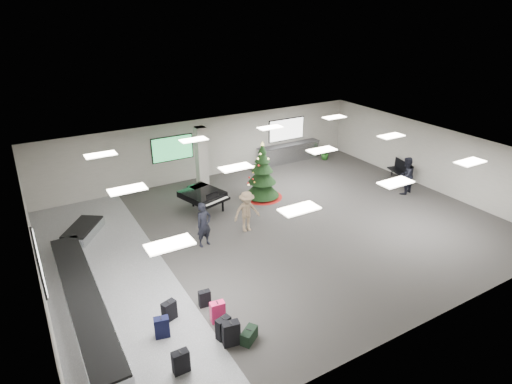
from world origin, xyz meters
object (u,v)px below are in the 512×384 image
grand_piano (203,195)px  bench (401,169)px  potted_plant_right (325,153)px  baggage_carousel (83,282)px  christmas_tree (262,179)px  traveler_b (247,212)px  potted_plant_left (257,164)px  traveler_a (204,225)px  pink_suitcase (218,312)px  traveler_bench (406,176)px  service_counter (289,153)px

grand_piano → bench: (10.66, -1.78, -0.24)m
potted_plant_right → baggage_carousel: bearing=-158.3°
bench → potted_plant_right: bench is taller
baggage_carousel → bench: size_ratio=5.91×
christmas_tree → traveler_b: 3.43m
traveler_b → potted_plant_left: size_ratio=1.98×
grand_piano → traveler_b: (0.82, -2.55, 0.08)m
grand_piano → potted_plant_left: (4.65, 3.10, -0.35)m
bench → traveler_a: 11.88m
baggage_carousel → pink_suitcase: size_ratio=14.12×
baggage_carousel → traveler_bench: 15.18m
grand_piano → traveler_a: (-1.18, -2.74, 0.10)m
service_counter → traveler_b: (-6.24, -6.08, 0.33)m
pink_suitcase → traveler_bench: size_ratio=0.37×
grand_piano → baggage_carousel: bearing=-167.7°
service_counter → traveler_b: 8.72m
traveler_a → potted_plant_right: size_ratio=2.18×
traveler_a → potted_plant_right: traveler_a is taller
christmas_tree → potted_plant_left: christmas_tree is taller
christmas_tree → bench: 7.78m
traveler_a → potted_plant_left: bearing=32.1°
baggage_carousel → traveler_bench: (15.17, 0.04, 0.73)m
christmas_tree → traveler_a: christmas_tree is taller
potted_plant_right → christmas_tree: bearing=-155.7°
bench → potted_plant_right: bearing=121.9°
christmas_tree → bench: (7.57, -1.78, -0.41)m
christmas_tree → bench: size_ratio=1.72×
traveler_bench → potted_plant_right: bearing=-100.9°
pink_suitcase → christmas_tree: bearing=57.9°
baggage_carousel → christmas_tree: 9.48m
christmas_tree → traveler_b: christmas_tree is taller
potted_plant_left → traveler_bench: bearing=-52.9°
baggage_carousel → potted_plant_left: 12.19m
baggage_carousel → pink_suitcase: pink_suitcase is taller
traveler_bench → potted_plant_right: size_ratio=2.28×
pink_suitcase → potted_plant_left: (7.28, 10.05, 0.11)m
service_counter → traveler_a: size_ratio=2.25×
traveler_a → traveler_bench: 10.57m
service_counter → pink_suitcase: (-9.69, -10.47, -0.21)m
baggage_carousel → grand_piano: size_ratio=4.23×
service_counter → potted_plant_right: (2.11, -0.77, -0.13)m
potted_plant_right → bench: bearing=-71.7°
traveler_a → potted_plant_left: traveler_a is taller
pink_suitcase → christmas_tree: christmas_tree is taller
pink_suitcase → christmas_tree: 9.04m
christmas_tree → traveler_bench: size_ratio=1.50×
grand_piano → traveler_b: 2.68m
service_counter → bench: service_counter is taller
christmas_tree → potted_plant_left: size_ratio=3.17×
traveler_a → potted_plant_left: size_ratio=2.02×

